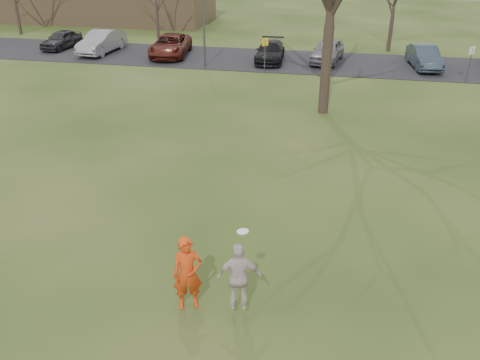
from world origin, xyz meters
name	(u,v)px	position (x,y,z in m)	size (l,w,h in m)	color
ground	(208,307)	(0.00, 0.00, 0.00)	(120.00, 120.00, 0.00)	#1E380F
parking_strip	(301,62)	(0.00, 25.00, 0.02)	(62.00, 6.50, 0.04)	black
player_defender	(188,274)	(-0.46, -0.03, 0.97)	(0.71, 0.47, 1.95)	red
car_0	(61,39)	(-17.79, 25.57, 0.68)	(1.52, 3.77, 1.28)	#28272A
car_1	(101,42)	(-14.24, 24.83, 0.81)	(1.63, 4.68, 1.54)	gray
car_2	(170,45)	(-9.11, 24.89, 0.75)	(2.36, 5.11, 1.42)	#501912
car_3	(270,52)	(-2.05, 24.68, 0.68)	(1.79, 4.40, 1.28)	black
car_4	(328,51)	(1.74, 25.27, 0.76)	(1.71, 4.25, 1.45)	slate
car_5	(424,57)	(7.89, 24.86, 0.73)	(1.47, 4.21, 1.39)	#2F3A46
catching_play	(239,277)	(0.80, -0.13, 1.14)	(1.11, 0.67, 2.10)	beige
lamp_post	(203,3)	(-6.00, 22.50, 3.97)	(0.34, 0.34, 6.27)	#47474C
sign_yellow	(265,49)	(-2.00, 22.00, 1.45)	(0.35, 0.35, 2.08)	#47474C
sign_white	(471,58)	(10.00, 22.00, 1.45)	(0.35, 0.35, 2.08)	#47474C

